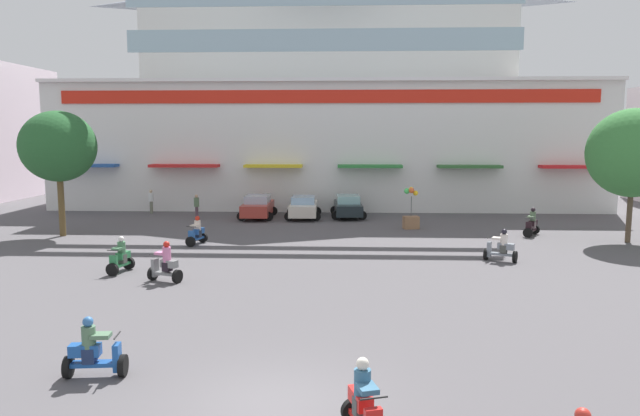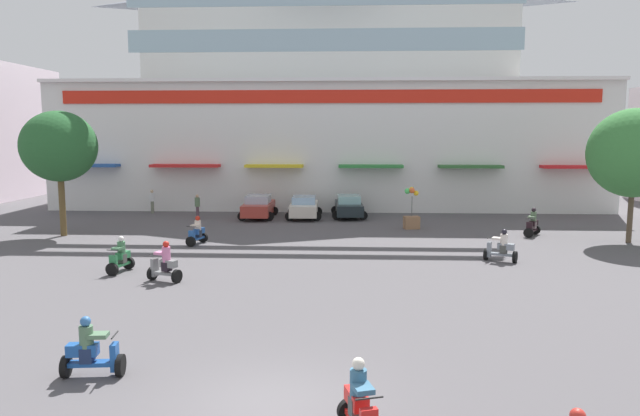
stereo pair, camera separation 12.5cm
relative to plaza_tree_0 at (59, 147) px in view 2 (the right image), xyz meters
The scene contains 17 objects.
ground_plane 16.52m from the plaza_tree_0, 25.39° to the right, with size 128.00×128.00×0.00m, color #524F52.
colonial_building 22.39m from the plaza_tree_0, 49.99° to the left, with size 41.07×18.41×18.61m.
plaza_tree_0 is the anchor object (origin of this frame).
plaza_tree_1 30.49m from the plaza_tree_0, ahead, with size 4.68×4.18×6.95m.
parked_car_0 12.90m from the plaza_tree_0, 36.61° to the left, with size 2.41×4.25×1.54m.
parked_car_1 15.38m from the plaza_tree_0, 29.55° to the left, with size 2.45×4.01×1.49m.
parked_car_2 18.22m from the plaza_tree_0, 26.59° to the left, with size 2.49×4.25×1.50m.
scooter_rider_0 13.75m from the plaza_tree_0, 47.70° to the right, with size 1.41×0.96×1.60m.
scooter_rider_2 9.44m from the plaza_tree_0, 15.09° to the right, with size 0.86×1.48×1.48m.
scooter_rider_4 23.70m from the plaza_tree_0, 13.45° to the right, with size 1.49×1.11×1.47m.
scooter_rider_5 11.38m from the plaza_tree_0, 51.82° to the right, with size 0.77×1.40×1.50m.
scooter_rider_6 26.44m from the plaza_tree_0, ahead, with size 1.23×1.49×1.57m.
scooter_rider_7 21.39m from the plaza_tree_0, 61.94° to the right, with size 1.45×0.67×1.47m.
scooter_rider_8 26.80m from the plaza_tree_0, 52.52° to the right, with size 0.90×1.46×1.55m.
pedestrian_0 10.19m from the plaza_tree_0, 78.26° to the left, with size 0.50×0.50×1.69m.
pedestrian_1 9.74m from the plaza_tree_0, 49.20° to the left, with size 0.39×0.39×1.63m.
balloon_vendor_cart 20.29m from the plaza_tree_0, ahead, with size 0.99×0.75×2.49m.
Camera 2 is at (1.63, -11.59, 5.71)m, focal length 32.83 mm.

